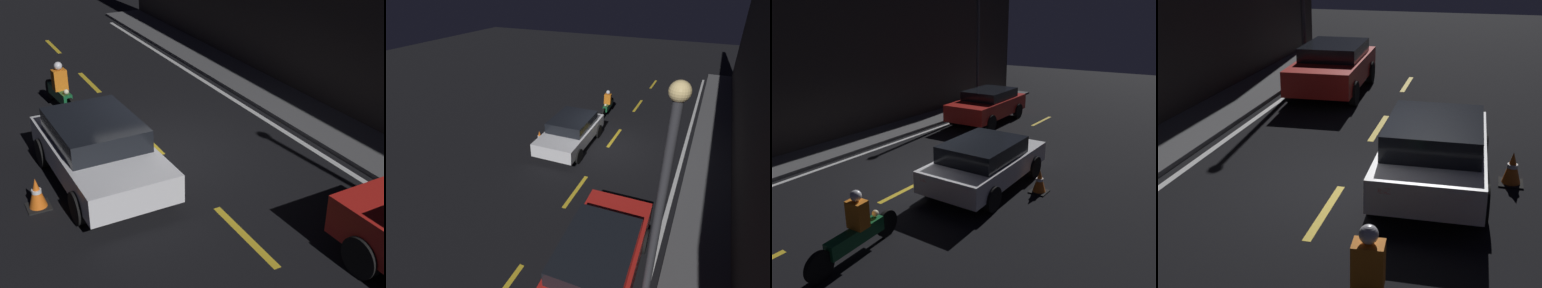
# 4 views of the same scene
# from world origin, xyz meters

# --- Properties ---
(ground_plane) EXTENTS (56.00, 56.00, 0.00)m
(ground_plane) POSITION_xyz_m (0.00, 0.00, 0.00)
(ground_plane) COLOR black
(raised_curb) EXTENTS (28.00, 1.66, 0.11)m
(raised_curb) POSITION_xyz_m (0.00, 4.31, 0.06)
(raised_curb) COLOR #4C4C4F
(raised_curb) RESTS_ON ground
(building_front) EXTENTS (28.00, 0.30, 7.20)m
(building_front) POSITION_xyz_m (0.00, 5.29, 3.60)
(building_front) COLOR #2D2826
(building_front) RESTS_ON ground
(lane_dash_a) EXTENTS (2.00, 0.14, 0.01)m
(lane_dash_a) POSITION_xyz_m (-10.00, 0.00, 0.00)
(lane_dash_a) COLOR gold
(lane_dash_a) RESTS_ON ground
(lane_dash_b) EXTENTS (2.00, 0.14, 0.01)m
(lane_dash_b) POSITION_xyz_m (-5.50, 0.00, 0.00)
(lane_dash_b) COLOR gold
(lane_dash_b) RESTS_ON ground
(lane_dash_c) EXTENTS (2.00, 0.14, 0.01)m
(lane_dash_c) POSITION_xyz_m (-1.00, 0.00, 0.00)
(lane_dash_c) COLOR gold
(lane_dash_c) RESTS_ON ground
(lane_dash_d) EXTENTS (2.00, 0.14, 0.01)m
(lane_dash_d) POSITION_xyz_m (3.50, 0.00, 0.00)
(lane_dash_d) COLOR gold
(lane_dash_d) RESTS_ON ground
(lane_solid_kerb) EXTENTS (25.20, 0.14, 0.01)m
(lane_solid_kerb) POSITION_xyz_m (0.00, 3.23, 0.00)
(lane_solid_kerb) COLOR silver
(lane_solid_kerb) RESTS_ON ground
(sedan_white) EXTENTS (4.05, 2.02, 1.33)m
(sedan_white) POSITION_xyz_m (0.44, -1.62, 0.72)
(sedan_white) COLOR silver
(sedan_white) RESTS_ON ground
(taxi_red) EXTENTS (4.37, 2.14, 1.44)m
(taxi_red) POSITION_xyz_m (6.55, 2.01, 0.80)
(taxi_red) COLOR red
(taxi_red) RESTS_ON ground
(motorcycle) EXTENTS (2.31, 0.38, 1.36)m
(motorcycle) POSITION_xyz_m (-3.77, -1.33, 0.55)
(motorcycle) COLOR black
(motorcycle) RESTS_ON ground
(traffic_cone_near) EXTENTS (0.45, 0.45, 0.63)m
(traffic_cone_near) POSITION_xyz_m (0.91, -3.03, 0.31)
(traffic_cone_near) COLOR black
(traffic_cone_near) RESTS_ON ground
(street_lamp) EXTENTS (0.28, 0.28, 5.76)m
(street_lamp) POSITION_xyz_m (7.68, 3.33, 3.24)
(street_lamp) COLOR #333338
(street_lamp) RESTS_ON ground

